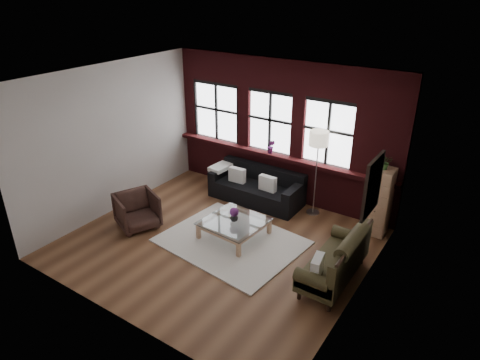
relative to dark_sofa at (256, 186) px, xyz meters
The scene contains 26 objects.
floor 1.96m from the dark_sofa, 80.57° to the right, with size 5.50×5.50×0.00m, color brown.
ceiling 3.41m from the dark_sofa, 80.57° to the right, with size 5.50×5.50×0.00m, color white.
wall_back 1.39m from the dark_sofa, 62.25° to the left, with size 5.50×5.50×0.00m, color beige.
wall_front 4.57m from the dark_sofa, 85.90° to the right, with size 5.50×5.50×0.00m, color beige.
wall_left 3.32m from the dark_sofa, 142.03° to the right, with size 5.00×5.00×0.00m, color beige.
wall_right 3.80m from the dark_sofa, 31.79° to the right, with size 5.00×5.00×0.00m, color beige.
brick_backwall 1.36m from the dark_sofa, 59.69° to the left, with size 5.50×0.12×3.20m, color #471014, non-canonical shape.
sill_ledge 0.85m from the dark_sofa, 54.95° to the left, with size 5.50×0.30×0.08m, color #471014.
window_left 2.09m from the dark_sofa, 159.67° to the left, with size 1.38×0.10×1.50m, color black, non-canonical shape.
window_mid 1.47m from the dark_sofa, 88.37° to the left, with size 1.38×0.10×1.50m, color black, non-canonical shape.
window_right 2.04m from the dark_sofa, 21.23° to the left, with size 1.38×0.10×1.50m, color black, non-canonical shape.
wall_poster 3.73m from the dark_sofa, 27.79° to the right, with size 0.05×0.74×0.94m, color black, non-canonical shape.
shag_rug 1.86m from the dark_sofa, 73.71° to the right, with size 2.58×2.03×0.03m, color silver.
dark_sofa is the anchor object (origin of this frame).
pillow_a 0.51m from the dark_sofa, 167.75° to the right, with size 0.40×0.14×0.34m, color white.
pillow_b 0.42m from the dark_sofa, 15.60° to the right, with size 0.40×0.14×0.34m, color white.
vintage_settee 3.15m from the dark_sofa, 33.81° to the right, with size 0.77×1.73×0.92m, color #362F19, non-canonical shape.
pillow_settee 3.42m from the dark_sofa, 41.98° to the right, with size 0.14×0.38×0.34m, color white.
armchair 2.74m from the dark_sofa, 121.75° to the right, with size 0.78×0.81×0.73m, color #301D18.
coffee_table 1.64m from the dark_sofa, 73.95° to the right, with size 1.13×1.13×0.38m, color tan, non-canonical shape.
vase 1.62m from the dark_sofa, 73.95° to the right, with size 0.16×0.16×0.16m, color #B2B2B2.
flowers 1.63m from the dark_sofa, 73.95° to the right, with size 0.18×0.18×0.18m, color #652367.
drawer_chest 2.77m from the dark_sofa, ahead, with size 0.43×0.43×1.41m, color tan.
potted_plant_top 2.98m from the dark_sofa, ahead, with size 0.26×0.23×0.29m, color #2D5923.
floor_lamp 1.51m from the dark_sofa, ahead, with size 0.40×0.40×2.05m, color #A5A5A8, non-canonical shape.
sill_plant 0.96m from the dark_sofa, 73.78° to the left, with size 0.18×0.14×0.32m, color #652367.
Camera 1 is at (4.26, -5.67, 4.70)m, focal length 32.00 mm.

